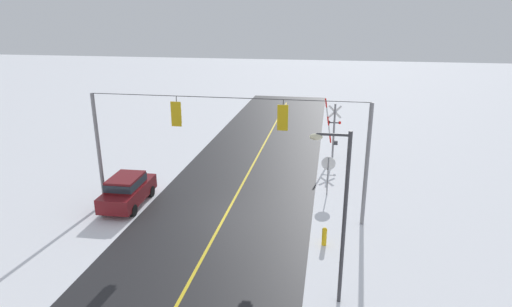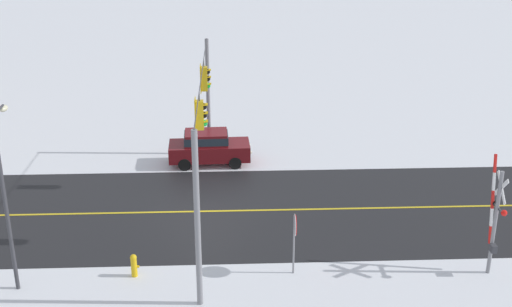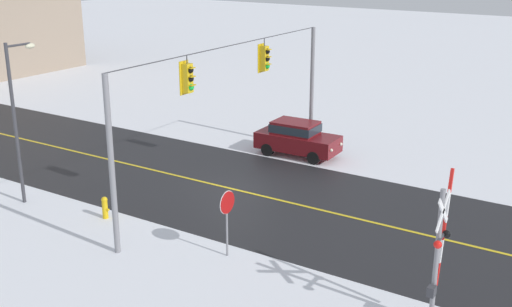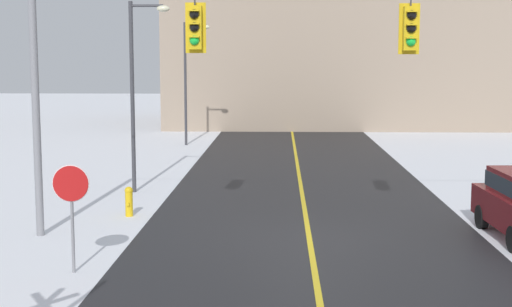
% 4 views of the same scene
% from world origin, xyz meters
% --- Properties ---
extents(ground_plane, '(160.00, 160.00, 0.00)m').
position_xyz_m(ground_plane, '(0.00, 0.00, 0.00)').
color(ground_plane, white).
extents(road_asphalt, '(9.00, 80.00, 0.01)m').
position_xyz_m(road_asphalt, '(0.00, 6.00, 0.00)').
color(road_asphalt, black).
rests_on(road_asphalt, ground).
extents(lane_centre_line, '(0.14, 72.00, 0.01)m').
position_xyz_m(lane_centre_line, '(0.00, 6.00, 0.01)').
color(lane_centre_line, gold).
rests_on(lane_centre_line, ground).
extents(signal_span, '(14.20, 0.47, 6.22)m').
position_xyz_m(signal_span, '(-0.09, -0.01, 4.05)').
color(signal_span, gray).
rests_on(signal_span, ground).
extents(stop_sign, '(0.80, 0.09, 2.35)m').
position_xyz_m(stop_sign, '(-5.19, -3.34, 1.71)').
color(stop_sign, gray).
rests_on(stop_sign, ground).
extents(railroad_crossing, '(1.26, 0.31, 4.37)m').
position_xyz_m(railroad_crossing, '(-5.42, -10.44, 2.25)').
color(railroad_crossing, gray).
rests_on(railroad_crossing, ground).
extents(parked_car_maroon, '(1.93, 4.25, 1.74)m').
position_xyz_m(parked_car_maroon, '(5.57, 0.01, 0.95)').
color(parked_car_maroon, maroon).
rests_on(parked_car_maroon, ground).
extents(streetlamp_near, '(1.39, 0.28, 6.50)m').
position_xyz_m(streetlamp_near, '(-5.59, 6.41, 3.92)').
color(streetlamp_near, '#38383D').
rests_on(streetlamp_near, ground).
extents(fire_hydrant, '(0.24, 0.31, 0.88)m').
position_xyz_m(fire_hydrant, '(-5.17, 2.43, 0.47)').
color(fire_hydrant, gold).
rests_on(fire_hydrant, ground).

